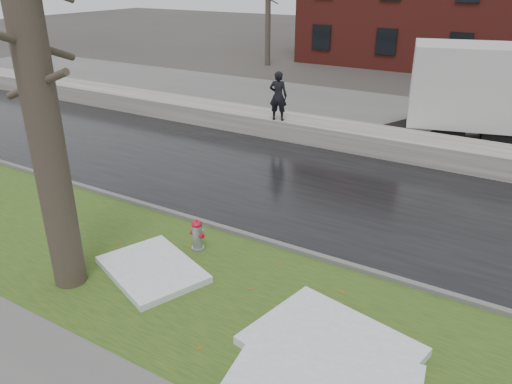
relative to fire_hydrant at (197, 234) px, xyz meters
The scene contains 14 objects.
ground 1.21m from the fire_hydrant, ahead, with size 120.00×120.00×0.00m, color #47423D.
verge 1.69m from the fire_hydrant, 46.78° to the right, with size 60.00×4.50×0.04m, color #264818.
road 4.71m from the fire_hydrant, 76.14° to the left, with size 60.00×7.00×0.03m, color black.
parking_lot 13.11m from the fire_hydrant, 85.08° to the left, with size 60.00×9.00×0.03m, color slate.
curb 1.58m from the fire_hydrant, 43.17° to the left, with size 60.00×0.15×0.14m, color slate.
snowbank 8.83m from the fire_hydrant, 82.69° to the left, with size 60.00×1.60×0.75m, color beige.
bg_tree_left 24.76m from the fire_hydrant, 116.25° to the left, with size 1.40×1.62×6.50m.
bg_tree_center 26.66m from the fire_hydrant, 100.60° to the left, with size 1.40×1.62×6.50m.
fire_hydrant is the anchor object (origin of this frame).
tree 4.48m from the fire_hydrant, 121.74° to the right, with size 1.62×1.93×7.80m.
worker 8.60m from the fire_hydrant, 106.64° to the left, with size 0.66×0.43×1.81m, color black.
snow_patch_near 4.20m from the fire_hydrant, 20.95° to the right, with size 2.60×2.00×0.16m, color white.
snow_patch_far 1.32m from the fire_hydrant, 100.97° to the right, with size 2.20×1.60×0.14m, color white.
snow_patch_side 4.78m from the fire_hydrant, 29.49° to the right, with size 2.80×1.80×0.18m, color white.
Camera 1 is at (5.10, -7.80, 5.84)m, focal length 35.00 mm.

